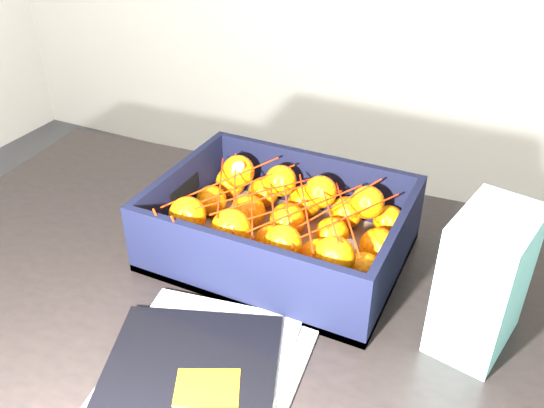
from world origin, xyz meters
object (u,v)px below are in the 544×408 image
at_px(magazine_stack, 193,388).
at_px(produce_crate, 280,234).
at_px(table, 249,355).
at_px(retail_carton, 484,281).

bearing_deg(magazine_stack, produce_crate, 94.65).
bearing_deg(table, magazine_stack, -85.43).
distance_m(magazine_stack, produce_crate, 0.30).
xyz_separation_m(table, magazine_stack, (0.01, -0.16, 0.11)).
bearing_deg(magazine_stack, table, 94.57).
height_order(table, retail_carton, retail_carton).
distance_m(table, produce_crate, 0.19).
xyz_separation_m(magazine_stack, retail_carton, (0.28, 0.24, 0.09)).
bearing_deg(produce_crate, retail_carton, -10.37).
xyz_separation_m(magazine_stack, produce_crate, (-0.02, 0.30, 0.03)).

